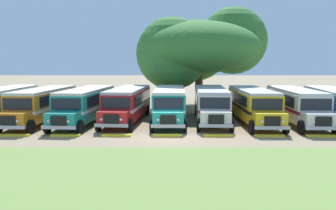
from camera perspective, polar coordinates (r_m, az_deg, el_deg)
The scene contains 19 objects.
ground_plane at distance 24.98m, azimuth -0.10°, elevation -4.89°, with size 220.00×220.00×0.00m, color #937F60.
foreground_grass_strip at distance 16.88m, azimuth -0.43°, elevation -10.68°, with size 80.00×9.86×0.01m, color olive.
parked_bus_slot_0 at distance 34.15m, azimuth -24.43°, elevation 0.36°, with size 2.76×10.85×2.82m.
parked_bus_slot_1 at distance 32.08m, azimuth -19.17°, elevation 0.21°, with size 3.33×10.94×2.82m.
parked_bus_slot_2 at distance 31.00m, azimuth -12.90°, elevation 0.20°, with size 3.51×10.97×2.82m.
parked_bus_slot_3 at distance 31.18m, azimuth -6.41°, elevation 0.37°, with size 3.43×10.95×2.82m.
parked_bus_slot_4 at distance 30.76m, azimuth 0.28°, elevation 0.32°, with size 2.82×10.86×2.82m.
parked_bus_slot_5 at distance 31.11m, azimuth 6.84°, elevation 0.35°, with size 3.11×10.90×2.82m.
parked_bus_slot_6 at distance 30.94m, azimuth 13.30°, elevation 0.18°, with size 2.75×10.85×2.82m.
parked_bus_slot_7 at distance 31.82m, azimuth 19.56°, elevation 0.14°, with size 2.79×10.85×2.82m.
parked_bus_slot_8 at distance 33.08m, azimuth 24.70°, elevation 0.15°, with size 3.65×10.99×2.82m.
curb_wheelstop_1 at distance 26.91m, azimuth -23.07°, elevation -4.43°, with size 2.00×0.36×0.15m, color yellow.
curb_wheelstop_2 at distance 25.72m, azimuth -15.91°, elevation -4.64°, with size 2.00×0.36×0.15m, color yellow.
curb_wheelstop_3 at distance 24.96m, azimuth -8.17°, elevation -4.79°, with size 2.00×0.36×0.15m, color yellow.
curb_wheelstop_4 at distance 24.67m, azimuth -0.11°, elevation -4.86°, with size 2.00×0.36×0.15m, color yellow.
curb_wheelstop_5 at distance 24.88m, azimuth 7.98°, elevation -4.83°, with size 2.00×0.36×0.15m, color yellow.
curb_wheelstop_6 at distance 25.56m, azimuth 15.79°, elevation -4.71°, with size 2.00×0.36×0.15m, color yellow.
curb_wheelstop_7 at distance 26.69m, azimuth 23.06°, elevation -4.52°, with size 2.00×0.36×0.15m, color yellow.
broad_shade_tree at distance 40.74m, azimuth 5.11°, elevation 8.99°, with size 14.61×13.87×11.25m.
Camera 1 is at (0.28, -24.45, 5.10)m, focal length 38.56 mm.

